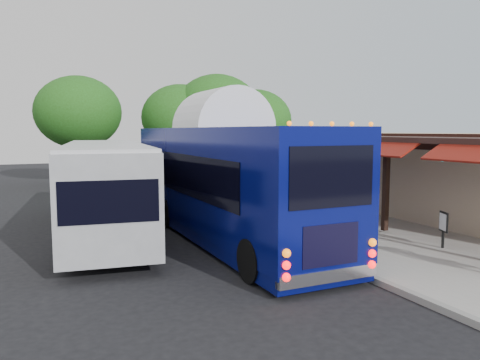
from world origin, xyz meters
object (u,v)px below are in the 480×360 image
ped_c (256,198)px  ped_d (232,179)px  sign_board (444,224)px  coach_bus (222,175)px  city_bus (105,183)px  ped_b (278,187)px

ped_c → ped_d: ped_c is taller
ped_d → sign_board: ped_d is taller
coach_bus → city_bus: (-3.51, 2.65, -0.39)m
city_bus → ped_c: size_ratio=6.97×
coach_bus → sign_board: 7.20m
coach_bus → city_bus: bearing=143.2°
city_bus → ped_d: size_ratio=7.47×
coach_bus → ped_b: 6.82m
ped_c → ped_d: 8.02m
coach_bus → ped_c: size_ratio=7.23×
sign_board → city_bus: bearing=162.4°
coach_bus → ped_b: (4.85, 4.64, -1.20)m
city_bus → ped_d: bearing=47.9°
coach_bus → ped_d: bearing=64.5°
sign_board → coach_bus: bearing=160.6°
ped_b → ped_d: (-0.36, 4.72, -0.02)m
ped_c → sign_board: ped_c is taller
coach_bus → ped_b: coach_bus is taller
ped_b → ped_d: 4.73m
ped_b → ped_c: (-2.68, -2.96, 0.04)m
city_bus → ped_d: 10.48m
city_bus → sign_board: (8.80, -7.35, -0.90)m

